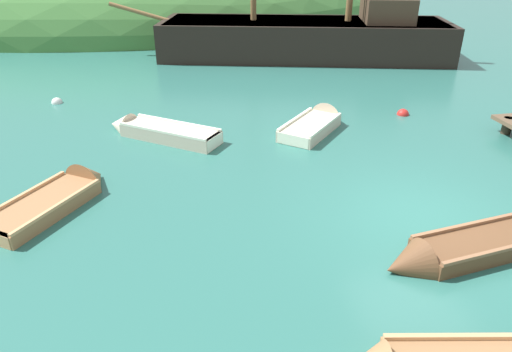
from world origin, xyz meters
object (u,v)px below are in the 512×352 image
rowboat_center (466,251)px  rowboat_outer_right (157,133)px  buoy_white (57,103)px  rowboat_far (316,125)px  buoy_red (403,115)px  sailing_ship (307,44)px  rowboat_portside (61,198)px

rowboat_center → rowboat_outer_right: (-5.63, 7.02, 0.04)m
buoy_white → rowboat_far: bearing=-26.4°
buoy_white → buoy_red: size_ratio=0.98×
sailing_ship → rowboat_portside: 15.92m
rowboat_portside → buoy_white: bearing=45.1°
sailing_ship → rowboat_outer_right: (-7.34, -9.30, -0.51)m
rowboat_far → rowboat_center: bearing=-132.1°
rowboat_center → rowboat_outer_right: rowboat_outer_right is taller
rowboat_far → buoy_red: (3.25, 0.67, -0.11)m
buoy_red → buoy_white: bearing=163.3°
rowboat_center → buoy_red: size_ratio=9.75×
sailing_ship → rowboat_outer_right: size_ratio=4.68×
sailing_ship → buoy_white: sailing_ship is taller
rowboat_center → rowboat_far: bearing=-92.0°
rowboat_center → buoy_red: rowboat_center is taller
buoy_white → buoy_red: buoy_red is taller
buoy_white → rowboat_center: bearing=-50.1°
rowboat_outer_right → rowboat_portside: bearing=95.7°
buoy_white → rowboat_outer_right: bearing=-48.1°
sailing_ship → rowboat_center: (-1.71, -16.31, -0.55)m
rowboat_center → rowboat_outer_right: 8.99m
rowboat_portside → buoy_white: size_ratio=8.17×
sailing_ship → buoy_white: (-10.88, -5.35, -0.65)m
sailing_ship → rowboat_far: (-2.47, -9.52, -0.53)m
rowboat_outer_right → buoy_red: size_ratio=8.82×
rowboat_far → buoy_red: size_ratio=7.25×
rowboat_portside → buoy_red: 10.97m
rowboat_far → buoy_red: rowboat_far is taller
rowboat_center → rowboat_portside: size_ratio=1.22×
rowboat_far → buoy_red: bearing=-36.9°
sailing_ship → buoy_red: size_ratio=41.26×
rowboat_center → rowboat_outer_right: size_ratio=1.11×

